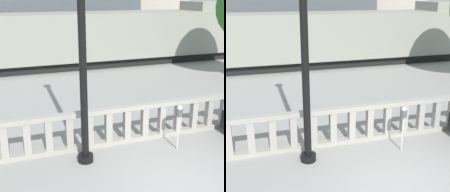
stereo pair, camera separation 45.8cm
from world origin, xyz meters
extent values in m
plane|color=gray|center=(0.00, 0.00, 0.00)|extent=(160.00, 160.00, 0.00)
cube|color=#9E998E|center=(0.00, 2.55, 0.07)|extent=(17.14, 0.24, 0.14)
cube|color=#9E998E|center=(0.00, 2.55, 1.14)|extent=(17.14, 0.24, 0.14)
cube|color=#9E998E|center=(-3.95, 2.55, 0.60)|extent=(0.20, 0.20, 0.93)
cube|color=#9E998E|center=(-3.34, 2.55, 0.60)|extent=(0.20, 0.20, 0.93)
cube|color=#9E998E|center=(-2.73, 2.55, 0.60)|extent=(0.20, 0.20, 0.93)
cube|color=#9E998E|center=(-2.12, 2.55, 0.60)|extent=(0.20, 0.20, 0.93)
cube|color=#9E998E|center=(-1.52, 2.55, 0.60)|extent=(0.20, 0.20, 0.93)
cube|color=#9E998E|center=(-0.91, 2.55, 0.60)|extent=(0.20, 0.20, 0.93)
cube|color=#9E998E|center=(-0.30, 2.55, 0.60)|extent=(0.20, 0.20, 0.93)
cube|color=#9E998E|center=(0.30, 2.55, 0.60)|extent=(0.20, 0.20, 0.93)
cube|color=#9E998E|center=(0.91, 2.55, 0.60)|extent=(0.20, 0.20, 0.93)
cube|color=#9E998E|center=(1.52, 2.55, 0.60)|extent=(0.20, 0.20, 0.93)
cube|color=#9E998E|center=(2.12, 2.55, 0.60)|extent=(0.20, 0.20, 0.93)
cube|color=#9E998E|center=(2.73, 2.55, 0.60)|extent=(0.20, 0.20, 0.93)
cube|color=#9E998E|center=(3.34, 2.55, 0.60)|extent=(0.20, 0.20, 0.93)
cylinder|color=black|center=(-1.84, 1.82, 0.10)|extent=(0.44, 0.44, 0.20)
cylinder|color=black|center=(-1.84, 1.82, 3.42)|extent=(0.20, 0.20, 6.45)
cylinder|color=silver|center=(0.96, 1.61, 0.54)|extent=(0.04, 0.04, 1.07)
cylinder|color=#4C4C51|center=(0.96, 1.61, 1.18)|extent=(0.19, 0.19, 0.20)
sphere|color=#B2B7BC|center=(0.96, 1.61, 1.32)|extent=(0.16, 0.16, 0.16)
cube|color=black|center=(2.01, 13.56, 0.28)|extent=(19.19, 2.53, 0.55)
cube|color=gray|center=(2.01, 13.56, 1.95)|extent=(19.58, 3.17, 2.79)
cube|color=gray|center=(10.33, 13.56, 3.64)|extent=(2.94, 2.85, 0.60)
cube|color=black|center=(-1.06, 22.93, 0.28)|extent=(19.15, 2.38, 0.55)
cube|color=#4C5156|center=(-1.06, 22.93, 2.23)|extent=(19.54, 2.98, 3.35)
camera|label=1|loc=(-3.73, -5.73, 4.50)|focal=50.00mm
camera|label=2|loc=(-3.30, -5.88, 4.50)|focal=50.00mm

